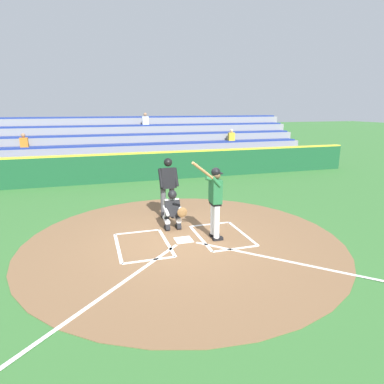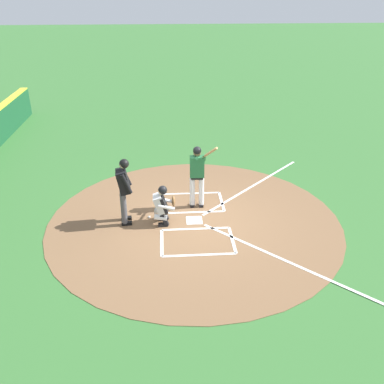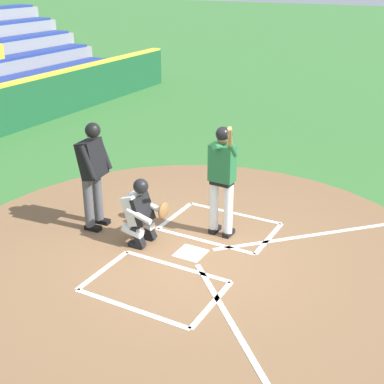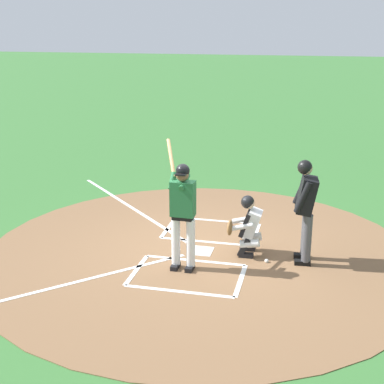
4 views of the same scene
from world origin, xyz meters
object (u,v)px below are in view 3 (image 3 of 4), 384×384
at_px(batter, 222,174).
at_px(catcher, 141,210).
at_px(baseball, 133,229).
at_px(plate_umpire, 93,169).

bearing_deg(batter, catcher, -49.61).
bearing_deg(baseball, plate_umpire, -73.27).
bearing_deg(baseball, batter, 112.12).
height_order(catcher, plate_umpire, plate_umpire).
distance_m(plate_umpire, baseball, 1.22).
xyz_separation_m(batter, catcher, (0.85, -1.00, -0.51)).
distance_m(batter, plate_umpire, 2.14).
relative_size(batter, baseball, 28.76).
bearing_deg(catcher, batter, 130.39).
xyz_separation_m(catcher, plate_umpire, (-0.10, -1.00, 0.49)).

